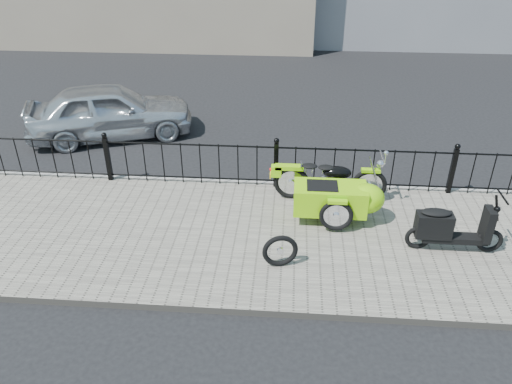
# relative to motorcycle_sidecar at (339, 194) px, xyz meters

# --- Properties ---
(ground) EXTENTS (120.00, 120.00, 0.00)m
(ground) POSITION_rel_motorcycle_sidecar_xyz_m (-1.20, -0.21, -0.59)
(ground) COLOR black
(ground) RESTS_ON ground
(sidewalk) EXTENTS (30.00, 3.80, 0.12)m
(sidewalk) POSITION_rel_motorcycle_sidecar_xyz_m (-1.20, -0.71, -0.53)
(sidewalk) COLOR #6B655A
(sidewalk) RESTS_ON ground
(curb) EXTENTS (30.00, 0.10, 0.12)m
(curb) POSITION_rel_motorcycle_sidecar_xyz_m (-1.20, 1.23, -0.53)
(curb) COLOR gray
(curb) RESTS_ON ground
(iron_fence) EXTENTS (14.11, 0.11, 1.08)m
(iron_fence) POSITION_rel_motorcycle_sidecar_xyz_m (-1.20, 1.09, -0.01)
(iron_fence) COLOR black
(iron_fence) RESTS_ON sidewalk
(motorcycle_sidecar) EXTENTS (2.28, 1.47, 0.98)m
(motorcycle_sidecar) POSITION_rel_motorcycle_sidecar_xyz_m (0.00, 0.00, 0.00)
(motorcycle_sidecar) COLOR black
(motorcycle_sidecar) RESTS_ON sidewalk
(scooter) EXTENTS (1.61, 0.47, 1.09)m
(scooter) POSITION_rel_motorcycle_sidecar_xyz_m (1.75, -0.90, -0.05)
(scooter) COLOR black
(scooter) RESTS_ON sidewalk
(spare_tire) EXTENTS (0.58, 0.21, 0.58)m
(spare_tire) POSITION_rel_motorcycle_sidecar_xyz_m (-1.02, -1.55, -0.18)
(spare_tire) COLOR black
(spare_tire) RESTS_ON sidewalk
(sedan_car) EXTENTS (4.36, 2.89, 1.38)m
(sedan_car) POSITION_rel_motorcycle_sidecar_xyz_m (-5.49, 3.59, 0.10)
(sedan_car) COLOR silver
(sedan_car) RESTS_ON ground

